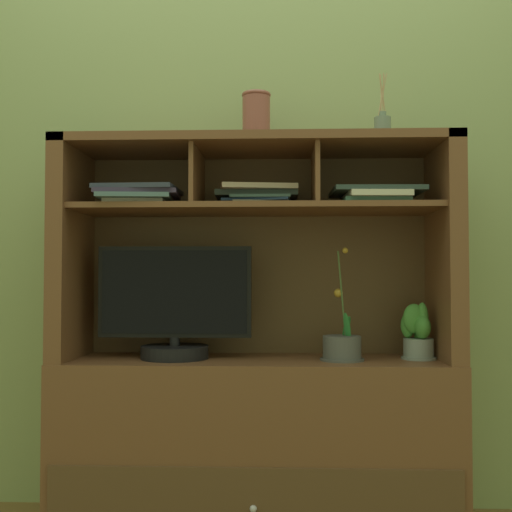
{
  "coord_description": "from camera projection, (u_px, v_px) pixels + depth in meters",
  "views": [
    {
      "loc": [
        0.09,
        -2.26,
        0.88
      ],
      "look_at": [
        0.0,
        0.0,
        0.96
      ],
      "focal_mm": 44.22,
      "sensor_mm": 36.0,
      "label": 1
    }
  ],
  "objects": [
    {
      "name": "ceramic_vase",
      "position": [
        256.0,
        118.0,
        2.3
      ],
      "size": [
        0.11,
        0.11,
        0.19
      ],
      "color": "brown",
      "rests_on": "media_console"
    },
    {
      "name": "magazine_stack_left",
      "position": [
        138.0,
        195.0,
        2.22
      ],
      "size": [
        0.3,
        0.27,
        0.06
      ],
      "color": "beige",
      "rests_on": "media_console"
    },
    {
      "name": "diffuser_bottle",
      "position": [
        383.0,
        128.0,
        2.26
      ],
      "size": [
        0.06,
        0.06,
        0.24
      ],
      "color": "slate",
      "rests_on": "media_console"
    },
    {
      "name": "magazine_stack_right",
      "position": [
        258.0,
        196.0,
        2.32
      ],
      "size": [
        0.31,
        0.29,
        0.08
      ],
      "color": "gray",
      "rests_on": "media_console"
    },
    {
      "name": "tv_monitor",
      "position": [
        175.0,
        311.0,
        2.25
      ],
      "size": [
        0.55,
        0.24,
        0.4
      ],
      "color": "black",
      "rests_on": "media_console"
    },
    {
      "name": "magazine_stack_centre",
      "position": [
        375.0,
        196.0,
        2.22
      ],
      "size": [
        0.32,
        0.26,
        0.06
      ],
      "color": "#416F5F",
      "rests_on": "media_console"
    },
    {
      "name": "potted_orchid",
      "position": [
        342.0,
        347.0,
        2.2
      ],
      "size": [
        0.15,
        0.15,
        0.39
      ],
      "color": "#50524F",
      "rests_on": "media_console"
    },
    {
      "name": "media_console",
      "position": [
        256.0,
        400.0,
        2.25
      ],
      "size": [
        1.4,
        0.44,
        1.38
      ],
      "color": "brown",
      "rests_on": "ground"
    },
    {
      "name": "potted_fern",
      "position": [
        418.0,
        334.0,
        2.23
      ],
      "size": [
        0.12,
        0.12,
        0.2
      ],
      "color": "gray",
      "rests_on": "media_console"
    },
    {
      "name": "back_wall",
      "position": [
        258.0,
        149.0,
        2.51
      ],
      "size": [
        6.0,
        0.02,
        2.8
      ],
      "primitive_type": "cube",
      "color": "#8EA465",
      "rests_on": "ground"
    }
  ]
}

